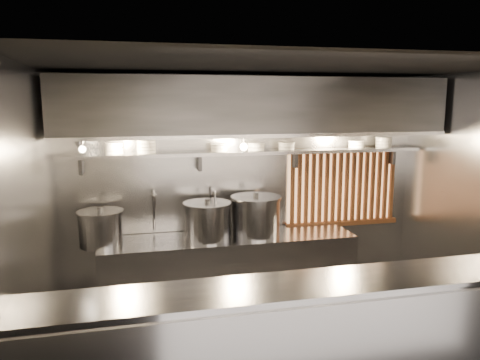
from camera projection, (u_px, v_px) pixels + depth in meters
name	position (u px, v px, depth m)	size (l,w,h in m)	color
floor	(282.00, 353.00, 4.68)	(4.50, 4.50, 0.00)	black
ceiling	(287.00, 66.00, 4.21)	(4.50, 4.50, 0.00)	black
wall_back	(246.00, 189.00, 5.88)	(4.50, 4.50, 0.00)	gray
wall_left	(30.00, 232.00, 3.93)	(3.00, 3.00, 0.00)	gray
serving_counter	(322.00, 350.00, 3.66)	(4.50, 0.56, 1.13)	gray
cooking_bench	(229.00, 273.00, 5.62)	(3.00, 0.70, 0.90)	gray
bowl_shelf	(250.00, 152.00, 5.63)	(4.40, 0.34, 0.04)	gray
exhaust_hood	(255.00, 107.00, 5.33)	(4.40, 0.81, 0.65)	#2D2D30
wood_screen	(343.00, 187.00, 6.13)	(1.56, 0.09, 1.04)	#FFB872
faucet_left	(154.00, 203.00, 5.51)	(0.04, 0.30, 0.50)	silver
faucet_right	(213.00, 200.00, 5.67)	(0.04, 0.30, 0.50)	silver
heat_lamp	(79.00, 144.00, 4.71)	(0.25, 0.35, 0.20)	gray
pendant_bulb	(244.00, 147.00, 5.48)	(0.09, 0.09, 0.19)	#2D2D30
stock_pot_left	(101.00, 228.00, 5.19)	(0.65, 0.65, 0.43)	gray
stock_pot_mid	(256.00, 216.00, 5.58)	(0.80, 0.80, 0.51)	gray
stock_pot_right	(207.00, 221.00, 5.41)	(0.73, 0.73, 0.48)	gray
bowl_stack_0	(115.00, 148.00, 5.26)	(0.22, 0.22, 0.13)	silver
bowl_stack_1	(146.00, 146.00, 5.33)	(0.23, 0.23, 0.17)	silver
bowl_stack_2	(219.00, 147.00, 5.53)	(0.21, 0.21, 0.09)	silver
bowl_stack_3	(256.00, 147.00, 5.64)	(0.21, 0.21, 0.09)	silver
bowl_stack_4	(287.00, 146.00, 5.72)	(0.21, 0.21, 0.09)	silver
bowl_stack_5	(356.00, 144.00, 5.94)	(0.21, 0.21, 0.09)	silver
bowl_stack_6	(384.00, 142.00, 6.02)	(0.21, 0.21, 0.13)	silver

